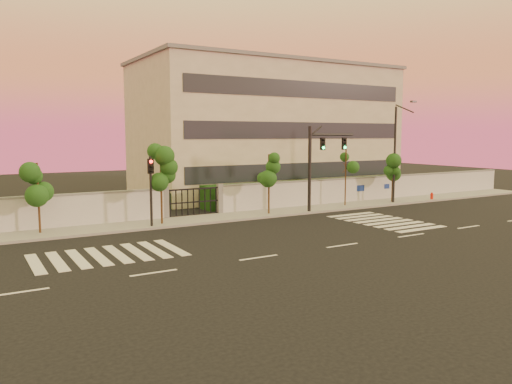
% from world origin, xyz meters
% --- Properties ---
extents(ground, '(120.00, 120.00, 0.00)m').
position_xyz_m(ground, '(0.00, 0.00, 0.00)').
color(ground, black).
rests_on(ground, ground).
extents(sidewalk, '(60.00, 3.00, 0.15)m').
position_xyz_m(sidewalk, '(0.00, 10.50, 0.07)').
color(sidewalk, gray).
rests_on(sidewalk, ground).
extents(perimeter_wall, '(60.00, 0.36, 2.20)m').
position_xyz_m(perimeter_wall, '(0.10, 12.00, 1.07)').
color(perimeter_wall, '#B8BBC0').
rests_on(perimeter_wall, ground).
extents(hedge_row, '(41.00, 4.25, 1.80)m').
position_xyz_m(hedge_row, '(1.17, 14.74, 0.82)').
color(hedge_row, '#163610').
rests_on(hedge_row, ground).
extents(institutional_building, '(24.40, 12.40, 12.25)m').
position_xyz_m(institutional_building, '(9.00, 21.99, 6.16)').
color(institutional_building, '#B5B099').
rests_on(institutional_building, ground).
extents(road_markings, '(57.00, 7.62, 0.02)m').
position_xyz_m(road_markings, '(-1.58, 3.76, 0.01)').
color(road_markings, silver).
rests_on(road_markings, ground).
extents(street_tree_b, '(1.54, 1.22, 4.08)m').
position_xyz_m(street_tree_b, '(-12.91, 10.70, 3.01)').
color(street_tree_b, '#382314').
rests_on(street_tree_b, ground).
extents(street_tree_c, '(1.55, 1.24, 4.99)m').
position_xyz_m(street_tree_c, '(-5.99, 10.01, 3.67)').
color(street_tree_c, '#382314').
rests_on(street_tree_c, ground).
extents(street_tree_d, '(1.61, 1.28, 4.29)m').
position_xyz_m(street_tree_d, '(1.84, 10.01, 3.16)').
color(street_tree_d, '#382314').
rests_on(street_tree_d, ground).
extents(street_tree_e, '(1.31, 1.04, 4.50)m').
position_xyz_m(street_tree_e, '(9.15, 10.45, 3.31)').
color(street_tree_e, '#382314').
rests_on(street_tree_e, ground).
extents(street_tree_f, '(1.54, 1.23, 3.97)m').
position_xyz_m(street_tree_f, '(13.90, 10.13, 2.93)').
color(street_tree_f, '#382314').
rests_on(street_tree_f, ground).
extents(traffic_signal_main, '(3.94, 0.47, 6.23)m').
position_xyz_m(traffic_signal_main, '(5.66, 9.38, 3.94)').
color(traffic_signal_main, black).
rests_on(traffic_signal_main, ground).
extents(traffic_signal_secondary, '(0.34, 0.33, 4.35)m').
position_xyz_m(traffic_signal_secondary, '(-6.84, 9.48, 2.76)').
color(traffic_signal_secondary, black).
rests_on(traffic_signal_secondary, ground).
extents(streetlight_east, '(0.49, 1.98, 8.23)m').
position_xyz_m(streetlight_east, '(13.69, 9.62, 4.45)').
color(streetlight_east, black).
rests_on(streetlight_east, ground).
extents(fire_hydrant, '(0.29, 0.28, 0.74)m').
position_xyz_m(fire_hydrant, '(17.87, 9.42, 0.37)').
color(fire_hydrant, red).
rests_on(fire_hydrant, ground).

